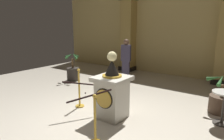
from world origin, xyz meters
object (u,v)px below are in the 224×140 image
Objects in this scene: pedestal_clock at (112,93)px; potted_palm_left at (73,72)px; cafe_table at (224,104)px; bystander_guest at (126,59)px; potted_palm_right at (221,102)px; stanchion_near at (79,93)px; stanchion_far at (95,127)px.

pedestal_clock reaches higher than potted_palm_left.
bystander_guest is at bearing 154.10° from cafe_table.
potted_palm_left is 2.23m from bystander_guest.
pedestal_clock is at bearing -63.69° from bystander_guest.
potted_palm_right is 1.38× the size of cafe_table.
potted_palm_right is (2.10, 1.86, -0.34)m from pedestal_clock.
stanchion_near reaches higher than stanchion_far.
potted_palm_right reaches higher than stanchion_far.
stanchion_near is 1.41× the size of cafe_table.
stanchion_near is 1.02× the size of potted_palm_right.
potted_palm_left is at bearing 141.56° from stanchion_far.
stanchion_far is at bearing -69.84° from pedestal_clock.
potted_palm_left is 5.41m from potted_palm_right.
potted_palm_left is at bearing 173.26° from cafe_table.
bystander_guest is at bearing 116.31° from pedestal_clock.
cafe_table is (1.83, 2.29, 0.14)m from stanchion_far.
stanchion_far is 2.94m from cafe_table.
pedestal_clock reaches higher than stanchion_near.
bystander_guest is at bearing 162.23° from potted_palm_right.
stanchion_far is 1.29× the size of cafe_table.
potted_palm_left is 1.50× the size of cafe_table.
cafe_table is at bearing 51.31° from stanchion_far.
stanchion_far is at bearing -119.98° from potted_palm_right.
bystander_guest is at bearing 32.25° from potted_palm_left.
cafe_table is (3.72, -1.81, -0.41)m from bystander_guest.
pedestal_clock is 1.65× the size of stanchion_far.
bystander_guest reaches higher than potted_palm_left.
pedestal_clock reaches higher than cafe_table.
cafe_table is at bearing -6.74° from potted_palm_left.
stanchion_near is 0.64× the size of bystander_guest.
cafe_table is at bearing 28.23° from pedestal_clock.
stanchion_far is 0.58× the size of bystander_guest.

